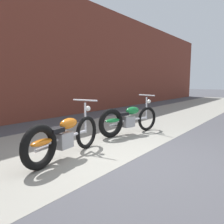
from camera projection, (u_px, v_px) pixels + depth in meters
The scene contains 4 objects.
ground_plane at pixel (133, 160), 4.00m from camera, with size 80.00×80.00×0.00m, color #47474C.
sidewalk_slab at pixel (67, 143), 5.05m from camera, with size 36.00×3.50×0.01m, color gray.
motorcycle_orange at pixel (60, 138), 3.95m from camera, with size 2.00×0.61×1.03m.
motorcycle_green at pixel (126, 120), 5.85m from camera, with size 1.97×0.76×1.03m.
Camera 1 is at (-3.30, -2.02, 1.38)m, focal length 35.96 mm.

